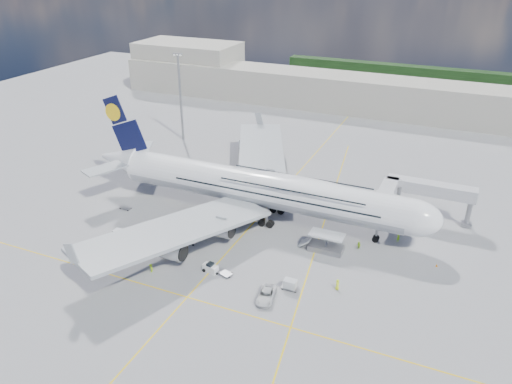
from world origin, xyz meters
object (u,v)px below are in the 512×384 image
at_px(crew_nose, 398,238).
at_px(crew_loader, 359,246).
at_px(dolly_row_a, 142,239).
at_px(crew_van, 337,284).
at_px(airliner, 260,188).
at_px(cone_wing_left_outer, 282,166).
at_px(jet_bridge, 413,192).
at_px(cargo_loader, 325,245).
at_px(cone_tail, 147,177).
at_px(cone_wing_left_inner, 219,182).
at_px(catering_truck_inner, 264,173).
at_px(dolly_row_b, 120,234).
at_px(dolly_back, 126,208).
at_px(catering_truck_outer, 252,148).
at_px(light_mast, 180,96).
at_px(crew_tug, 151,268).
at_px(dolly_nose_far, 290,284).
at_px(baggage_tug, 210,268).
at_px(dolly_row_c, 190,242).
at_px(cone_wing_right_outer, 178,257).
at_px(dolly_nose_near, 224,273).
at_px(cone_wing_right_inner, 145,249).
at_px(crew_wing, 143,248).
at_px(service_van, 266,295).
at_px(cone_nose, 437,265).

distance_m(crew_nose, crew_loader, 8.71).
xyz_separation_m(dolly_row_a, crew_van, (39.63, 0.19, 0.61)).
bearing_deg(airliner, cone_wing_left_outer, 101.35).
relative_size(jet_bridge, cargo_loader, 2.20).
relative_size(airliner, cone_tail, 141.58).
xyz_separation_m(crew_van, cone_wing_left_inner, (-37.86, 29.70, -0.73)).
xyz_separation_m(airliner, catering_truck_inner, (-6.60, 17.59, -4.82)).
relative_size(dolly_row_b, dolly_back, 1.24).
relative_size(catering_truck_outer, cone_wing_left_inner, 13.78).
distance_m(dolly_back, catering_truck_inner, 34.36).
bearing_deg(crew_van, dolly_back, 67.59).
xyz_separation_m(light_mast, dolly_row_b, (18.42, -54.50, -12.12)).
distance_m(dolly_back, crew_tug, 25.97).
distance_m(dolly_back, catering_truck_outer, 42.59).
distance_m(cargo_loader, cone_wing_left_outer, 40.63).
distance_m(jet_bridge, dolly_nose_far, 35.85).
bearing_deg(dolly_row_b, baggage_tug, -7.67).
height_order(dolly_row_a, dolly_row_c, dolly_row_a).
relative_size(light_mast, dolly_row_a, 7.01).
distance_m(airliner, dolly_row_a, 26.18).
xyz_separation_m(baggage_tug, crew_van, (22.09, 4.09, 0.20)).
distance_m(jet_bridge, baggage_tug, 44.80).
distance_m(cone_wing_right_outer, cone_tail, 37.91).
xyz_separation_m(dolly_nose_near, catering_truck_outer, (-18.77, 53.88, 1.60)).
relative_size(cone_wing_left_inner, cone_wing_right_inner, 0.92).
bearing_deg(crew_wing, dolly_row_a, 35.86).
relative_size(cone_wing_left_outer, cone_wing_right_outer, 1.14).
distance_m(airliner, cone_wing_left_inner, 20.89).
relative_size(service_van, crew_loader, 3.54).
height_order(baggage_tug, cone_wing_right_outer, baggage_tug).
xyz_separation_m(jet_bridge, cone_wing_left_inner, (-45.50, 0.82, -6.60)).
bearing_deg(cone_wing_right_inner, crew_wing, -87.36).
height_order(crew_van, cone_wing_right_outer, crew_van).
bearing_deg(dolly_nose_far, baggage_tug, -176.32).
distance_m(jet_bridge, cargo_loader, 22.93).
bearing_deg(catering_truck_outer, crew_tug, -76.13).
bearing_deg(dolly_back, baggage_tug, -24.55).
relative_size(cargo_loader, baggage_tug, 2.82).
distance_m(cargo_loader, service_van, 18.73).
bearing_deg(jet_bridge, baggage_tug, -132.03).
bearing_deg(service_van, crew_wing, 162.39).
distance_m(crew_tug, cone_nose, 51.52).
bearing_deg(dolly_row_b, catering_truck_outer, 82.90).
bearing_deg(service_van, catering_truck_inner, 103.51).
bearing_deg(baggage_tug, crew_wing, -170.96).
distance_m(dolly_row_a, dolly_back, 14.53).
height_order(airliner, catering_truck_outer, airliner).
distance_m(jet_bridge, dolly_row_c, 46.61).
bearing_deg(cone_wing_left_inner, cone_tail, -164.58).
height_order(light_mast, crew_wing, light_mast).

